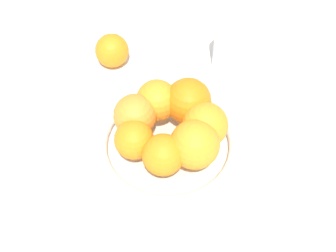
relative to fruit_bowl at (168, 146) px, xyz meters
name	(u,v)px	position (x,y,z in m)	size (l,w,h in m)	color
ground_plane	(168,152)	(0.00, 0.00, -0.02)	(4.00, 4.00, 0.00)	silver
fruit_bowl	(168,146)	(0.00, 0.00, 0.00)	(0.25, 0.25, 0.04)	silver
orange_pile	(172,124)	(0.00, 0.01, 0.06)	(0.20, 0.19, 0.08)	orange
stray_orange	(112,51)	(-0.26, -0.01, 0.02)	(0.07, 0.07, 0.07)	orange
drinking_glass	(229,46)	(-0.15, 0.20, 0.04)	(0.06, 0.06, 0.11)	white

